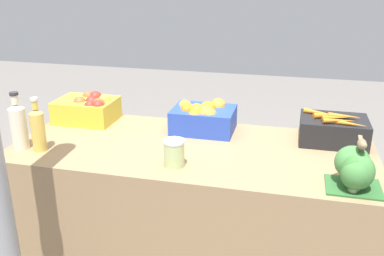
{
  "coord_description": "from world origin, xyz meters",
  "views": [
    {
      "loc": [
        0.47,
        -1.93,
        1.64
      ],
      "look_at": [
        0.0,
        0.0,
        0.9
      ],
      "focal_mm": 40.0,
      "sensor_mm": 36.0,
      "label": 1
    }
  ],
  "objects_px": {
    "sparrow_bird": "(362,144)",
    "apple_crate": "(88,108)",
    "juice_bottle_cloudy": "(18,125)",
    "orange_crate": "(203,117)",
    "pickle_jar": "(174,153)",
    "carrot_crate": "(333,129)",
    "broccoli_pile": "(355,170)",
    "juice_bottle_golden": "(38,129)"
  },
  "relations": [
    {
      "from": "apple_crate",
      "to": "orange_crate",
      "type": "xyz_separation_m",
      "value": [
        0.68,
        -0.0,
        0.0
      ]
    },
    {
      "from": "juice_bottle_cloudy",
      "to": "sparrow_bird",
      "type": "relative_size",
      "value": 2.14
    },
    {
      "from": "orange_crate",
      "to": "broccoli_pile",
      "type": "bearing_deg",
      "value": -34.61
    },
    {
      "from": "pickle_jar",
      "to": "sparrow_bird",
      "type": "xyz_separation_m",
      "value": [
        0.78,
        -0.03,
        0.13
      ]
    },
    {
      "from": "orange_crate",
      "to": "sparrow_bird",
      "type": "bearing_deg",
      "value": -33.82
    },
    {
      "from": "juice_bottle_golden",
      "to": "pickle_jar",
      "type": "xyz_separation_m",
      "value": [
        0.69,
        -0.02,
        -0.05
      ]
    },
    {
      "from": "carrot_crate",
      "to": "pickle_jar",
      "type": "distance_m",
      "value": 0.85
    },
    {
      "from": "apple_crate",
      "to": "carrot_crate",
      "type": "relative_size",
      "value": 1.0
    },
    {
      "from": "orange_crate",
      "to": "juice_bottle_golden",
      "type": "xyz_separation_m",
      "value": [
        -0.72,
        -0.45,
        0.03
      ]
    },
    {
      "from": "orange_crate",
      "to": "pickle_jar",
      "type": "height_order",
      "value": "orange_crate"
    },
    {
      "from": "apple_crate",
      "to": "juice_bottle_cloudy",
      "type": "relative_size",
      "value": 1.15
    },
    {
      "from": "apple_crate",
      "to": "juice_bottle_cloudy",
      "type": "bearing_deg",
      "value": -106.96
    },
    {
      "from": "juice_bottle_cloudy",
      "to": "broccoli_pile",
      "type": "bearing_deg",
      "value": -2.05
    },
    {
      "from": "juice_bottle_cloudy",
      "to": "pickle_jar",
      "type": "relative_size",
      "value": 2.28
    },
    {
      "from": "pickle_jar",
      "to": "sparrow_bird",
      "type": "distance_m",
      "value": 0.79
    },
    {
      "from": "juice_bottle_golden",
      "to": "sparrow_bird",
      "type": "xyz_separation_m",
      "value": [
        1.47,
        -0.05,
        0.08
      ]
    },
    {
      "from": "orange_crate",
      "to": "carrot_crate",
      "type": "xyz_separation_m",
      "value": [
        0.69,
        0.0,
        -0.01
      ]
    },
    {
      "from": "apple_crate",
      "to": "juice_bottle_golden",
      "type": "height_order",
      "value": "juice_bottle_golden"
    },
    {
      "from": "sparrow_bird",
      "to": "apple_crate",
      "type": "bearing_deg",
      "value": -109.19
    },
    {
      "from": "juice_bottle_golden",
      "to": "juice_bottle_cloudy",
      "type": "bearing_deg",
      "value": -180.0
    },
    {
      "from": "juice_bottle_cloudy",
      "to": "orange_crate",
      "type": "bearing_deg",
      "value": 28.72
    },
    {
      "from": "carrot_crate",
      "to": "juice_bottle_golden",
      "type": "height_order",
      "value": "juice_bottle_golden"
    },
    {
      "from": "apple_crate",
      "to": "pickle_jar",
      "type": "distance_m",
      "value": 0.81
    },
    {
      "from": "carrot_crate",
      "to": "juice_bottle_golden",
      "type": "xyz_separation_m",
      "value": [
        -1.4,
        -0.45,
        0.04
      ]
    },
    {
      "from": "juice_bottle_cloudy",
      "to": "pickle_jar",
      "type": "distance_m",
      "value": 0.8
    },
    {
      "from": "apple_crate",
      "to": "juice_bottle_golden",
      "type": "bearing_deg",
      "value": -94.17
    },
    {
      "from": "broccoli_pile",
      "to": "apple_crate",
      "type": "bearing_deg",
      "value": 160.19
    },
    {
      "from": "sparrow_bird",
      "to": "juice_bottle_golden",
      "type": "bearing_deg",
      "value": -91.71
    },
    {
      "from": "orange_crate",
      "to": "sparrow_bird",
      "type": "xyz_separation_m",
      "value": [
        0.75,
        -0.5,
        0.12
      ]
    },
    {
      "from": "sparrow_bird",
      "to": "orange_crate",
      "type": "bearing_deg",
      "value": -123.58
    },
    {
      "from": "juice_bottle_cloudy",
      "to": "juice_bottle_golden",
      "type": "distance_m",
      "value": 0.11
    },
    {
      "from": "apple_crate",
      "to": "juice_bottle_cloudy",
      "type": "xyz_separation_m",
      "value": [
        -0.14,
        -0.46,
        0.05
      ]
    },
    {
      "from": "orange_crate",
      "to": "carrot_crate",
      "type": "distance_m",
      "value": 0.69
    },
    {
      "from": "broccoli_pile",
      "to": "juice_bottle_cloudy",
      "type": "height_order",
      "value": "juice_bottle_cloudy"
    },
    {
      "from": "orange_crate",
      "to": "pickle_jar",
      "type": "relative_size",
      "value": 2.63
    },
    {
      "from": "apple_crate",
      "to": "juice_bottle_cloudy",
      "type": "distance_m",
      "value": 0.48
    },
    {
      "from": "broccoli_pile",
      "to": "pickle_jar",
      "type": "bearing_deg",
      "value": 176.98
    },
    {
      "from": "orange_crate",
      "to": "broccoli_pile",
      "type": "distance_m",
      "value": 0.89
    },
    {
      "from": "carrot_crate",
      "to": "broccoli_pile",
      "type": "relative_size",
      "value": 1.52
    },
    {
      "from": "pickle_jar",
      "to": "apple_crate",
      "type": "bearing_deg",
      "value": 144.35
    },
    {
      "from": "apple_crate",
      "to": "orange_crate",
      "type": "distance_m",
      "value": 0.68
    },
    {
      "from": "carrot_crate",
      "to": "juice_bottle_cloudy",
      "type": "relative_size",
      "value": 1.15
    }
  ]
}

